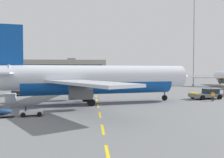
{
  "coord_description": "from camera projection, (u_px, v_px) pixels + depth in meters",
  "views": [
    {
      "loc": [
        16.94,
        -20.83,
        5.48
      ],
      "look_at": [
        21.14,
        28.5,
        3.65
      ],
      "focal_mm": 39.76,
      "sensor_mm": 36.0,
      "label": 1
    }
  ],
  "objects": [
    {
      "name": "uld_cargo_container",
      "position": [
        11.0,
        98.0,
        40.8
      ],
      "size": [
        1.88,
        1.85,
        1.6
      ],
      "color": "#B7BCC6",
      "rests_on": "ground"
    },
    {
      "name": "terminal_satellite",
      "position": [
        58.0,
        69.0,
        178.09
      ],
      "size": [
        68.14,
        26.97,
        13.9
      ],
      "color": "#9E998E",
      "rests_on": "ground"
    },
    {
      "name": "apron_paint_markings",
      "position": [
        95.0,
        93.0,
        59.79
      ],
      "size": [
        8.0,
        96.44,
        0.01
      ],
      "color": "yellow",
      "rests_on": "ground"
    },
    {
      "name": "ground",
      "position": [
        182.0,
        91.0,
        62.73
      ],
      "size": [
        400.0,
        400.0,
        0.0
      ],
      "primitive_type": "plane",
      "color": "slate"
    },
    {
      "name": "pushback_tug",
      "position": [
        207.0,
        94.0,
        46.76
      ],
      "size": [
        6.5,
        4.26,
        2.08
      ],
      "color": "slate",
      "rests_on": "ground"
    },
    {
      "name": "ground_crew_worker",
      "position": [
        213.0,
        96.0,
        43.25
      ],
      "size": [
        0.65,
        0.34,
        1.67
      ],
      "color": "#232328",
      "rests_on": "ground"
    },
    {
      "name": "airliner_foreground",
      "position": [
        96.0,
        79.0,
        40.48
      ],
      "size": [
        34.62,
        33.89,
        12.2
      ],
      "color": "silver",
      "rests_on": "ground"
    },
    {
      "name": "fuel_service_truck",
      "position": [
        25.0,
        87.0,
        54.84
      ],
      "size": [
        4.23,
        7.39,
        3.14
      ],
      "color": "black",
      "rests_on": "ground"
    },
    {
      "name": "baggage_train",
      "position": [
        4.0,
        113.0,
        28.64
      ],
      "size": [
        8.72,
        3.03,
        1.14
      ],
      "color": "silver",
      "rests_on": "ground"
    },
    {
      "name": "apron_light_mast_far",
      "position": [
        194.0,
        31.0,
        82.76
      ],
      "size": [
        1.8,
        1.8,
        30.11
      ],
      "color": "slate",
      "rests_on": "ground"
    }
  ]
}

